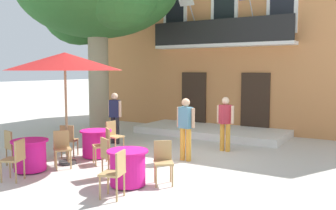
{
  "coord_description": "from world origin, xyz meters",
  "views": [
    {
      "loc": [
        5.06,
        -8.51,
        2.43
      ],
      "look_at": [
        -0.95,
        1.37,
        1.3
      ],
      "focal_mm": 39.22,
      "sensor_mm": 36.0,
      "label": 1
    }
  ],
  "objects_px": {
    "cafe_chair_middle_0": "(163,159)",
    "pedestrian_mid_plaza": "(186,126)",
    "cafe_chair_middle_2": "(116,171)",
    "cafe_umbrella": "(65,62)",
    "cafe_table_front": "(30,155)",
    "cafe_chair_near_tree_1": "(68,139)",
    "cafe_chair_front_2": "(16,157)",
    "pedestrian_near_entrance": "(115,115)",
    "pedestrian_by_tree": "(225,121)",
    "cafe_chair_front_1": "(13,146)",
    "cafe_chair_middle_1": "(109,155)",
    "cafe_table_near_tree": "(96,143)",
    "cafe_chair_front_0": "(62,146)",
    "cafe_chair_near_tree_0": "(113,134)",
    "cafe_table_middle": "(128,167)",
    "cafe_chair_near_tree_2": "(104,143)"
  },
  "relations": [
    {
      "from": "cafe_chair_middle_0",
      "to": "pedestrian_mid_plaza",
      "type": "bearing_deg",
      "value": 105.29
    },
    {
      "from": "cafe_chair_middle_2",
      "to": "cafe_umbrella",
      "type": "xyz_separation_m",
      "value": [
        -2.69,
        1.32,
        2.08
      ]
    },
    {
      "from": "cafe_table_front",
      "to": "cafe_chair_near_tree_1",
      "type": "bearing_deg",
      "value": 99.95
    },
    {
      "from": "cafe_chair_front_2",
      "to": "pedestrian_near_entrance",
      "type": "xyz_separation_m",
      "value": [
        -0.76,
        4.28,
        0.41
      ]
    },
    {
      "from": "pedestrian_near_entrance",
      "to": "pedestrian_mid_plaza",
      "type": "relative_size",
      "value": 1.0
    },
    {
      "from": "pedestrian_near_entrance",
      "to": "pedestrian_by_tree",
      "type": "relative_size",
      "value": 1.03
    },
    {
      "from": "pedestrian_near_entrance",
      "to": "pedestrian_mid_plaza",
      "type": "bearing_deg",
      "value": -14.4
    },
    {
      "from": "cafe_chair_front_1",
      "to": "cafe_chair_middle_0",
      "type": "bearing_deg",
      "value": 11.01
    },
    {
      "from": "cafe_chair_middle_1",
      "to": "cafe_table_near_tree",
      "type": "bearing_deg",
      "value": 140.67
    },
    {
      "from": "cafe_chair_near_tree_1",
      "to": "cafe_chair_middle_2",
      "type": "relative_size",
      "value": 1.0
    },
    {
      "from": "cafe_table_front",
      "to": "cafe_chair_front_0",
      "type": "distance_m",
      "value": 0.77
    },
    {
      "from": "cafe_chair_near_tree_0",
      "to": "cafe_table_front",
      "type": "bearing_deg",
      "value": -98.19
    },
    {
      "from": "cafe_table_front",
      "to": "pedestrian_near_entrance",
      "type": "bearing_deg",
      "value": 96.15
    },
    {
      "from": "cafe_chair_middle_2",
      "to": "pedestrian_by_tree",
      "type": "height_order",
      "value": "pedestrian_by_tree"
    },
    {
      "from": "cafe_chair_near_tree_0",
      "to": "pedestrian_mid_plaza",
      "type": "relative_size",
      "value": 0.55
    },
    {
      "from": "cafe_table_middle",
      "to": "cafe_table_front",
      "type": "distance_m",
      "value": 2.68
    },
    {
      "from": "cafe_chair_near_tree_1",
      "to": "pedestrian_mid_plaza",
      "type": "xyz_separation_m",
      "value": [
        2.92,
        1.37,
        0.41
      ]
    },
    {
      "from": "cafe_chair_near_tree_2",
      "to": "pedestrian_by_tree",
      "type": "relative_size",
      "value": 0.56
    },
    {
      "from": "cafe_table_near_tree",
      "to": "cafe_table_front",
      "type": "relative_size",
      "value": 1.0
    },
    {
      "from": "cafe_table_near_tree",
      "to": "cafe_chair_middle_1",
      "type": "distance_m",
      "value": 2.03
    },
    {
      "from": "cafe_chair_front_1",
      "to": "cafe_chair_middle_2",
      "type": "bearing_deg",
      "value": -7.04
    },
    {
      "from": "cafe_chair_middle_2",
      "to": "pedestrian_near_entrance",
      "type": "relative_size",
      "value": 0.55
    },
    {
      "from": "cafe_chair_middle_1",
      "to": "pedestrian_mid_plaza",
      "type": "xyz_separation_m",
      "value": [
        0.72,
        2.26,
        0.41
      ]
    },
    {
      "from": "cafe_chair_near_tree_0",
      "to": "cafe_chair_middle_2",
      "type": "bearing_deg",
      "value": -49.63
    },
    {
      "from": "cafe_chair_middle_0",
      "to": "cafe_chair_front_1",
      "type": "relative_size",
      "value": 1.0
    },
    {
      "from": "cafe_chair_front_0",
      "to": "cafe_table_middle",
      "type": "bearing_deg",
      "value": -8.02
    },
    {
      "from": "cafe_chair_middle_0",
      "to": "cafe_umbrella",
      "type": "relative_size",
      "value": 0.31
    },
    {
      "from": "cafe_chair_near_tree_1",
      "to": "cafe_table_front",
      "type": "height_order",
      "value": "cafe_chair_near_tree_1"
    },
    {
      "from": "cafe_chair_near_tree_1",
      "to": "cafe_chair_middle_1",
      "type": "xyz_separation_m",
      "value": [
        2.21,
        -0.89,
        0.0
      ]
    },
    {
      "from": "cafe_chair_near_tree_2",
      "to": "cafe_chair_front_0",
      "type": "relative_size",
      "value": 1.0
    },
    {
      "from": "cafe_chair_middle_2",
      "to": "cafe_chair_front_0",
      "type": "bearing_deg",
      "value": 158.01
    },
    {
      "from": "cafe_chair_near_tree_0",
      "to": "cafe_chair_near_tree_2",
      "type": "distance_m",
      "value": 1.32
    },
    {
      "from": "cafe_chair_middle_1",
      "to": "pedestrian_by_tree",
      "type": "relative_size",
      "value": 0.56
    },
    {
      "from": "cafe_chair_near_tree_2",
      "to": "cafe_chair_front_2",
      "type": "xyz_separation_m",
      "value": [
        -0.65,
        -2.12,
        0.0
      ]
    },
    {
      "from": "cafe_chair_middle_0",
      "to": "cafe_chair_front_0",
      "type": "relative_size",
      "value": 1.0
    },
    {
      "from": "pedestrian_mid_plaza",
      "to": "cafe_chair_middle_0",
      "type": "bearing_deg",
      "value": -74.71
    },
    {
      "from": "cafe_table_near_tree",
      "to": "cafe_chair_middle_0",
      "type": "relative_size",
      "value": 0.95
    },
    {
      "from": "cafe_table_middle",
      "to": "cafe_table_front",
      "type": "height_order",
      "value": "same"
    },
    {
      "from": "cafe_chair_front_0",
      "to": "pedestrian_mid_plaza",
      "type": "bearing_deg",
      "value": 43.66
    },
    {
      "from": "cafe_chair_near_tree_2",
      "to": "cafe_chair_middle_2",
      "type": "bearing_deg",
      "value": -44.08
    },
    {
      "from": "cafe_table_near_tree",
      "to": "cafe_table_middle",
      "type": "bearing_deg",
      "value": -33.96
    },
    {
      "from": "cafe_chair_middle_0",
      "to": "pedestrian_mid_plaza",
      "type": "distance_m",
      "value": 2.1
    },
    {
      "from": "cafe_chair_middle_2",
      "to": "cafe_umbrella",
      "type": "bearing_deg",
      "value": 153.78
    },
    {
      "from": "cafe_chair_front_0",
      "to": "pedestrian_by_tree",
      "type": "height_order",
      "value": "pedestrian_by_tree"
    },
    {
      "from": "cafe_chair_near_tree_2",
      "to": "pedestrian_by_tree",
      "type": "distance_m",
      "value": 3.67
    },
    {
      "from": "pedestrian_by_tree",
      "to": "cafe_chair_middle_0",
      "type": "bearing_deg",
      "value": -88.59
    },
    {
      "from": "cafe_chair_front_1",
      "to": "pedestrian_by_tree",
      "type": "bearing_deg",
      "value": 48.5
    },
    {
      "from": "cafe_chair_front_1",
      "to": "pedestrian_near_entrance",
      "type": "height_order",
      "value": "pedestrian_near_entrance"
    },
    {
      "from": "pedestrian_by_tree",
      "to": "cafe_umbrella",
      "type": "bearing_deg",
      "value": -129.45
    },
    {
      "from": "cafe_chair_middle_1",
      "to": "cafe_chair_near_tree_0",
      "type": "bearing_deg",
      "value": 127.65
    }
  ]
}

